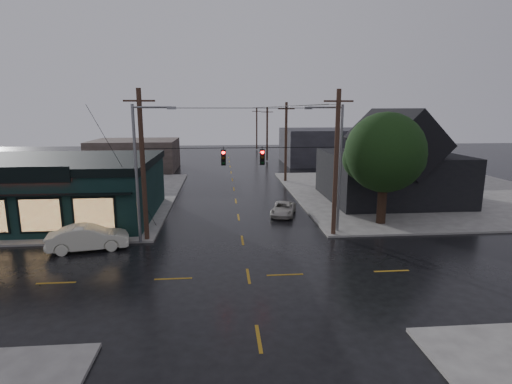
{
  "coord_description": "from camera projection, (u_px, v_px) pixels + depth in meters",
  "views": [
    {
      "loc": [
        -1.33,
        -20.09,
        8.83
      ],
      "look_at": [
        0.84,
        4.85,
        3.62
      ],
      "focal_mm": 28.0,
      "sensor_mm": 36.0,
      "label": 1
    }
  ],
  "objects": [
    {
      "name": "utility_pole_ne",
      "position": [
        333.0,
        236.0,
        28.4
      ],
      "size": [
        2.0,
        0.32,
        10.15
      ],
      "primitive_type": null,
      "color": "black",
      "rests_on": "ground"
    },
    {
      "name": "utility_pole_nw",
      "position": [
        147.0,
        241.0,
        27.3
      ],
      "size": [
        2.0,
        0.32,
        10.15
      ],
      "primitive_type": null,
      "color": "black",
      "rests_on": "ground"
    },
    {
      "name": "pizza_shop",
      "position": [
        53.0,
        188.0,
        32.34
      ],
      "size": [
        16.3,
        12.34,
        4.9
      ],
      "color": "black",
      "rests_on": "ground"
    },
    {
      "name": "bg_building_west",
      "position": [
        135.0,
        155.0,
        58.88
      ],
      "size": [
        12.0,
        10.0,
        4.4
      ],
      "primitive_type": "cube",
      "color": "#322924",
      "rests_on": "ground"
    },
    {
      "name": "utility_pole_far_b",
      "position": [
        267.0,
        161.0,
        68.87
      ],
      "size": [
        2.0,
        0.32,
        9.15
      ],
      "primitive_type": null,
      "color": "black",
      "rests_on": "ground"
    },
    {
      "name": "sidewalk_ne",
      "position": [
        422.0,
        192.0,
        42.7
      ],
      "size": [
        28.0,
        28.0,
        0.15
      ],
      "primitive_type": "cube",
      "color": "#64615E",
      "rests_on": "ground"
    },
    {
      "name": "utility_pole_far_a",
      "position": [
        285.0,
        182.0,
        49.37
      ],
      "size": [
        2.0,
        0.32,
        9.65
      ],
      "primitive_type": null,
      "color": "black",
      "rests_on": "ground"
    },
    {
      "name": "sedan_cream",
      "position": [
        88.0,
        238.0,
        25.38
      ],
      "size": [
        5.14,
        2.68,
        1.61
      ],
      "primitive_type": "imported",
      "rotation": [
        0.0,
        0.0,
        1.78
      ],
      "color": "beige",
      "rests_on": "ground"
    },
    {
      "name": "ground_plane",
      "position": [
        248.0,
        276.0,
        21.51
      ],
      "size": [
        160.0,
        160.0,
        0.0
      ],
      "primitive_type": "plane",
      "color": "black"
    },
    {
      "name": "bg_building_east",
      "position": [
        326.0,
        146.0,
        66.19
      ],
      "size": [
        14.0,
        12.0,
        5.6
      ],
      "primitive_type": "cube",
      "color": "#26252A",
      "rests_on": "ground"
    },
    {
      "name": "sidewalk_nw",
      "position": [
        32.0,
        200.0,
        39.3
      ],
      "size": [
        28.0,
        28.0,
        0.15
      ],
      "primitive_type": "cube",
      "color": "#64615E",
      "rests_on": "ground"
    },
    {
      "name": "streetlight_nw",
      "position": [
        141.0,
        244.0,
        26.59
      ],
      "size": [
        5.4,
        0.3,
        9.15
      ],
      "primitive_type": null,
      "color": "slate",
      "rests_on": "ground"
    },
    {
      "name": "span_signal_assembly",
      "position": [
        243.0,
        157.0,
        26.69
      ],
      "size": [
        13.0,
        0.48,
        1.23
      ],
      "color": "black",
      "rests_on": "ground"
    },
    {
      "name": "ne_building",
      "position": [
        391.0,
        155.0,
        38.45
      ],
      "size": [
        12.6,
        11.6,
        8.75
      ],
      "color": "black",
      "rests_on": "ground"
    },
    {
      "name": "utility_pole_far_c",
      "position": [
        257.0,
        150.0,
        88.38
      ],
      "size": [
        2.0,
        0.32,
        9.15
      ],
      "primitive_type": null,
      "color": "black",
      "rests_on": "ground"
    },
    {
      "name": "streetlight_ne",
      "position": [
        337.0,
        232.0,
        29.13
      ],
      "size": [
        5.4,
        0.3,
        9.15
      ],
      "primitive_type": null,
      "color": "slate",
      "rests_on": "ground"
    },
    {
      "name": "corner_tree",
      "position": [
        385.0,
        153.0,
        29.94
      ],
      "size": [
        6.04,
        6.04,
        8.51
      ],
      "color": "black",
      "rests_on": "ground"
    },
    {
      "name": "suv_silver",
      "position": [
        283.0,
        209.0,
        33.76
      ],
      "size": [
        2.83,
        4.32,
        1.1
      ],
      "primitive_type": "imported",
      "rotation": [
        0.0,
        0.0,
        -0.27
      ],
      "color": "#ADA89F",
      "rests_on": "ground"
    }
  ]
}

